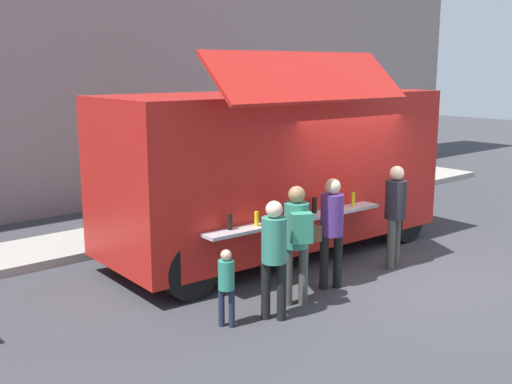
% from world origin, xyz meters
% --- Properties ---
extents(ground_plane, '(60.00, 60.00, 0.00)m').
position_xyz_m(ground_plane, '(0.00, 0.00, 0.00)').
color(ground_plane, '#38383D').
extents(curb_strip, '(28.00, 1.60, 0.15)m').
position_xyz_m(curb_strip, '(-4.69, 4.46, 0.07)').
color(curb_strip, '#9E998E').
rests_on(curb_strip, ground).
extents(food_truck_main, '(6.38, 3.25, 3.57)m').
position_xyz_m(food_truck_main, '(-0.69, 1.84, 1.58)').
color(food_truck_main, red).
rests_on(food_truck_main, ground).
extents(trash_bin, '(0.60, 0.60, 0.94)m').
position_xyz_m(trash_bin, '(3.12, 4.16, 0.47)').
color(trash_bin, '#2C5C36').
rests_on(trash_bin, ground).
extents(customer_front_ordering, '(0.54, 0.41, 1.71)m').
position_xyz_m(customer_front_ordering, '(-1.30, -0.04, 1.01)').
color(customer_front_ordering, black).
rests_on(customer_front_ordering, ground).
extents(customer_mid_with_backpack, '(0.48, 0.56, 1.72)m').
position_xyz_m(customer_mid_with_backpack, '(-2.17, -0.20, 1.06)').
color(customer_mid_with_backpack, '#484A42').
rests_on(customer_mid_with_backpack, ground).
extents(customer_rear_waiting, '(0.33, 0.33, 1.63)m').
position_xyz_m(customer_rear_waiting, '(-2.75, -0.36, 0.98)').
color(customer_rear_waiting, black).
rests_on(customer_rear_waiting, ground).
extents(customer_extra_browsing, '(0.36, 0.35, 1.74)m').
position_xyz_m(customer_extra_browsing, '(0.27, -0.06, 1.04)').
color(customer_extra_browsing, '#4C4742').
rests_on(customer_extra_browsing, ground).
extents(child_near_queue, '(0.21, 0.21, 1.05)m').
position_xyz_m(child_near_queue, '(-3.38, -0.14, 0.63)').
color(child_near_queue, '#1F243A').
rests_on(child_near_queue, ground).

